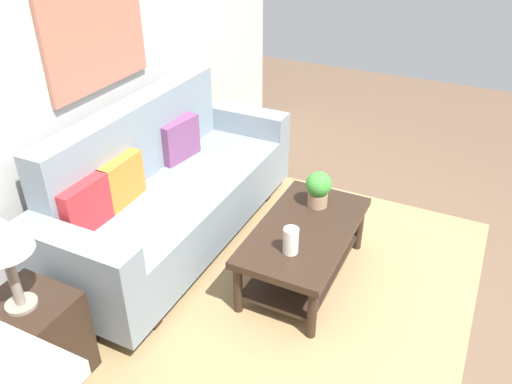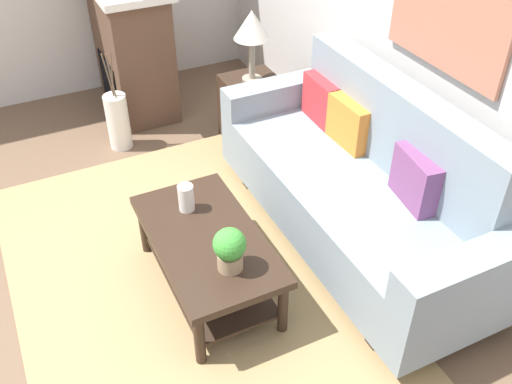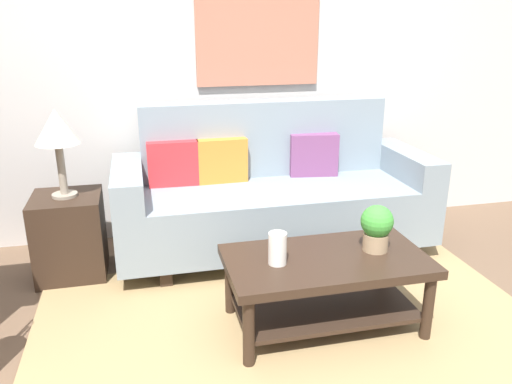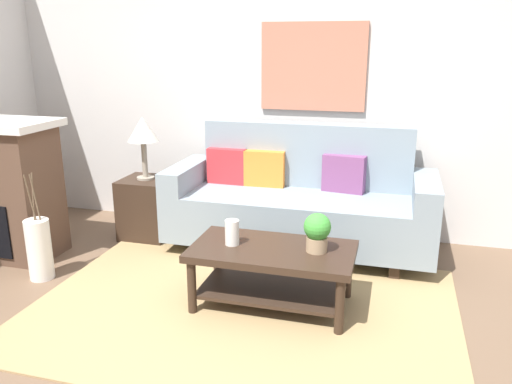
{
  "view_description": "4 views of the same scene",
  "coord_description": "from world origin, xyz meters",
  "px_view_note": "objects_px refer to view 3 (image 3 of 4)",
  "views": [
    {
      "loc": [
        -2.47,
        -0.31,
        2.43
      ],
      "look_at": [
        0.07,
        0.93,
        0.68
      ],
      "focal_mm": 36.3,
      "sensor_mm": 36.0,
      "label": 1
    },
    {
      "loc": [
        2.54,
        -0.21,
        2.67
      ],
      "look_at": [
        0.04,
        1.01,
        0.52
      ],
      "focal_mm": 40.4,
      "sensor_mm": 36.0,
      "label": 2
    },
    {
      "loc": [
        -0.77,
        -1.72,
        1.65
      ],
      "look_at": [
        -0.06,
        1.25,
        0.61
      ],
      "focal_mm": 35.69,
      "sensor_mm": 36.0,
      "label": 3
    },
    {
      "loc": [
        0.93,
        -2.5,
        1.75
      ],
      "look_at": [
        -0.04,
        1.0,
        0.7
      ],
      "focal_mm": 35.94,
      "sensor_mm": 36.0,
      "label": 4
    }
  ],
  "objects_px": {
    "coffee_table": "(326,276)",
    "throw_pillow_crimson": "(173,163)",
    "side_table": "(70,236)",
    "throw_pillow_orange": "(222,160)",
    "potted_plant_tabletop": "(377,226)",
    "tabletop_vase": "(277,248)",
    "throw_pillow_plum": "(314,155)",
    "couch": "(273,195)",
    "framed_painting": "(258,33)",
    "table_lamp": "(57,131)"
  },
  "relations": [
    {
      "from": "throw_pillow_crimson",
      "to": "potted_plant_tabletop",
      "type": "xyz_separation_m",
      "value": [
        1.01,
        -1.17,
        -0.11
      ]
    },
    {
      "from": "coffee_table",
      "to": "side_table",
      "type": "bearing_deg",
      "value": 145.65
    },
    {
      "from": "couch",
      "to": "tabletop_vase",
      "type": "bearing_deg",
      "value": -103.9
    },
    {
      "from": "coffee_table",
      "to": "potted_plant_tabletop",
      "type": "bearing_deg",
      "value": 4.38
    },
    {
      "from": "tabletop_vase",
      "to": "side_table",
      "type": "height_order",
      "value": "tabletop_vase"
    },
    {
      "from": "throw_pillow_orange",
      "to": "framed_painting",
      "type": "distance_m",
      "value": 1.0
    },
    {
      "from": "throw_pillow_orange",
      "to": "framed_painting",
      "type": "height_order",
      "value": "framed_painting"
    },
    {
      "from": "potted_plant_tabletop",
      "to": "side_table",
      "type": "bearing_deg",
      "value": 151.0
    },
    {
      "from": "framed_painting",
      "to": "throw_pillow_crimson",
      "type": "bearing_deg",
      "value": -154.1
    },
    {
      "from": "couch",
      "to": "throw_pillow_orange",
      "type": "xyz_separation_m",
      "value": [
        -0.35,
        0.13,
        0.25
      ]
    },
    {
      "from": "coffee_table",
      "to": "potted_plant_tabletop",
      "type": "xyz_separation_m",
      "value": [
        0.29,
        0.02,
        0.26
      ]
    },
    {
      "from": "throw_pillow_orange",
      "to": "side_table",
      "type": "bearing_deg",
      "value": -169.09
    },
    {
      "from": "tabletop_vase",
      "to": "throw_pillow_orange",
      "type": "bearing_deg",
      "value": 94.02
    },
    {
      "from": "throw_pillow_orange",
      "to": "throw_pillow_plum",
      "type": "height_order",
      "value": "same"
    },
    {
      "from": "potted_plant_tabletop",
      "to": "coffee_table",
      "type": "bearing_deg",
      "value": -175.62
    },
    {
      "from": "throw_pillow_orange",
      "to": "throw_pillow_plum",
      "type": "bearing_deg",
      "value": 0.0
    },
    {
      "from": "throw_pillow_plum",
      "to": "couch",
      "type": "bearing_deg",
      "value": -160.33
    },
    {
      "from": "throw_pillow_plum",
      "to": "potted_plant_tabletop",
      "type": "distance_m",
      "value": 1.17
    },
    {
      "from": "framed_painting",
      "to": "coffee_table",
      "type": "bearing_deg",
      "value": -89.45
    },
    {
      "from": "couch",
      "to": "framed_painting",
      "type": "relative_size",
      "value": 2.39
    },
    {
      "from": "tabletop_vase",
      "to": "framed_painting",
      "type": "height_order",
      "value": "framed_painting"
    },
    {
      "from": "throw_pillow_orange",
      "to": "potted_plant_tabletop",
      "type": "relative_size",
      "value": 1.37
    },
    {
      "from": "table_lamp",
      "to": "framed_painting",
      "type": "distance_m",
      "value": 1.63
    },
    {
      "from": "side_table",
      "to": "framed_painting",
      "type": "bearing_deg",
      "value": 21.04
    },
    {
      "from": "coffee_table",
      "to": "throw_pillow_crimson",
      "type": "bearing_deg",
      "value": 121.07
    },
    {
      "from": "throw_pillow_crimson",
      "to": "throw_pillow_plum",
      "type": "xyz_separation_m",
      "value": [
        1.05,
        0.0,
        0.0
      ]
    },
    {
      "from": "throw_pillow_crimson",
      "to": "throw_pillow_plum",
      "type": "height_order",
      "value": "same"
    },
    {
      "from": "coffee_table",
      "to": "tabletop_vase",
      "type": "relative_size",
      "value": 6.33
    },
    {
      "from": "couch",
      "to": "tabletop_vase",
      "type": "xyz_separation_m",
      "value": [
        -0.27,
        -1.08,
        0.09
      ]
    },
    {
      "from": "throw_pillow_crimson",
      "to": "coffee_table",
      "type": "xyz_separation_m",
      "value": [
        0.72,
        -1.19,
        -0.37
      ]
    },
    {
      "from": "side_table",
      "to": "couch",
      "type": "bearing_deg",
      "value": 3.27
    },
    {
      "from": "framed_painting",
      "to": "potted_plant_tabletop",
      "type": "bearing_deg",
      "value": -78.42
    },
    {
      "from": "throw_pillow_crimson",
      "to": "potted_plant_tabletop",
      "type": "distance_m",
      "value": 1.55
    },
    {
      "from": "tabletop_vase",
      "to": "side_table",
      "type": "relative_size",
      "value": 0.31
    },
    {
      "from": "throw_pillow_crimson",
      "to": "throw_pillow_orange",
      "type": "height_order",
      "value": "same"
    },
    {
      "from": "throw_pillow_crimson",
      "to": "side_table",
      "type": "height_order",
      "value": "throw_pillow_crimson"
    },
    {
      "from": "throw_pillow_orange",
      "to": "tabletop_vase",
      "type": "bearing_deg",
      "value": -85.98
    },
    {
      "from": "table_lamp",
      "to": "throw_pillow_crimson",
      "type": "bearing_deg",
      "value": 15.99
    },
    {
      "from": "throw_pillow_plum",
      "to": "side_table",
      "type": "relative_size",
      "value": 0.64
    },
    {
      "from": "couch",
      "to": "throw_pillow_plum",
      "type": "xyz_separation_m",
      "value": [
        0.35,
        0.13,
        0.25
      ]
    },
    {
      "from": "throw_pillow_orange",
      "to": "throw_pillow_plum",
      "type": "distance_m",
      "value": 0.7
    },
    {
      "from": "couch",
      "to": "framed_painting",
      "type": "bearing_deg",
      "value": 90.0
    },
    {
      "from": "tabletop_vase",
      "to": "table_lamp",
      "type": "xyz_separation_m",
      "value": [
        -1.16,
        1.0,
        0.48
      ]
    },
    {
      "from": "throw_pillow_plum",
      "to": "framed_painting",
      "type": "xyz_separation_m",
      "value": [
        -0.35,
        0.34,
        0.87
      ]
    },
    {
      "from": "tabletop_vase",
      "to": "side_table",
      "type": "distance_m",
      "value": 1.55
    },
    {
      "from": "throw_pillow_crimson",
      "to": "side_table",
      "type": "bearing_deg",
      "value": -164.01
    },
    {
      "from": "throw_pillow_crimson",
      "to": "table_lamp",
      "type": "bearing_deg",
      "value": -164.01
    },
    {
      "from": "throw_pillow_crimson",
      "to": "potted_plant_tabletop",
      "type": "relative_size",
      "value": 1.37
    },
    {
      "from": "coffee_table",
      "to": "table_lamp",
      "type": "relative_size",
      "value": 1.93
    },
    {
      "from": "throw_pillow_orange",
      "to": "potted_plant_tabletop",
      "type": "distance_m",
      "value": 1.35
    }
  ]
}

